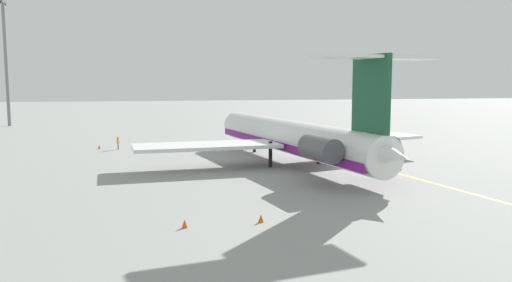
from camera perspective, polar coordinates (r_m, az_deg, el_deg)
ground at (r=65.22m, az=13.11°, el=-1.74°), size 391.25×391.25×0.00m
main_jetliner at (r=56.80m, az=4.38°, el=0.42°), size 39.87×35.44×11.66m
ground_crew_near_tail at (r=72.88m, az=-15.27°, el=-0.01°), size 0.46×0.29×1.83m
ground_crew_portside at (r=84.35m, az=11.99°, el=0.90°), size 0.30×0.35×1.70m
ground_crew_starboard at (r=81.20m, az=8.80°, el=0.79°), size 0.37×0.32×1.78m
safety_cone_nose at (r=34.28m, az=0.56°, el=-8.67°), size 0.40×0.40×0.55m
safety_cone_wingtip at (r=33.37m, az=-8.02°, el=-9.17°), size 0.40×0.40×0.55m
safety_cone_tail at (r=74.51m, az=-17.20°, el=-0.62°), size 0.40×0.40×0.55m
taxiway_centreline at (r=60.84m, az=10.96°, el=-2.28°), size 70.44×11.08×0.01m
light_mast at (r=119.77m, az=-26.30°, el=8.36°), size 4.00×0.70×26.17m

